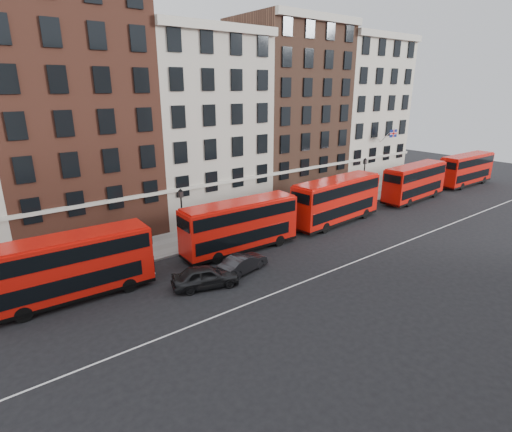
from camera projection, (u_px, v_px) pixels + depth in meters
ground at (315, 262)px, 32.13m from camera, size 120.00×120.00×0.00m
pavement at (240, 226)px, 40.02m from camera, size 80.00×5.00×0.15m
kerb at (255, 233)px, 38.14m from camera, size 80.00×0.30×0.16m
road_centre_line at (333, 270)px, 30.62m from camera, size 70.00×0.12×0.01m
building_terrace at (196, 118)px, 42.27m from camera, size 64.00×11.95×22.00m
bus_a at (68, 267)px, 25.68m from camera, size 10.61×2.94×4.42m
bus_b at (240, 225)px, 33.55m from camera, size 10.53×2.85×4.39m
bus_c at (336, 200)px, 40.46m from camera, size 11.28×3.52×4.67m
bus_d at (414, 182)px, 48.67m from camera, size 10.72×3.21×4.44m
bus_e at (466, 169)px, 56.21m from camera, size 10.53×2.62×4.41m
car_rear at (205, 276)px, 27.86m from camera, size 5.04×3.18×1.60m
car_front at (243, 263)px, 30.19m from camera, size 4.44×2.30×1.39m
lamp_post_left at (182, 216)px, 33.42m from camera, size 0.44×0.44×5.33m
lamp_post_right at (364, 178)px, 47.52m from camera, size 0.44×0.44×5.33m
traffic_light at (399, 176)px, 51.35m from camera, size 0.25×0.45×3.27m
iron_railings at (227, 215)px, 41.51m from camera, size 6.60×0.06×1.00m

